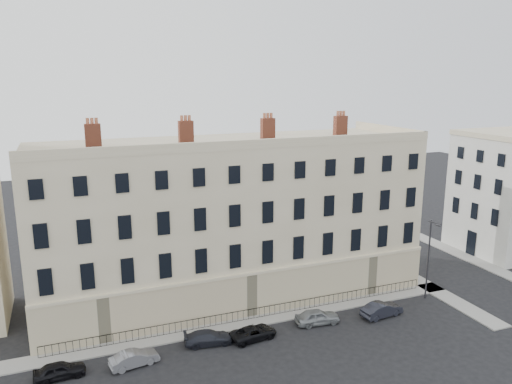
% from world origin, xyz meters
% --- Properties ---
extents(ground, '(160.00, 160.00, 0.00)m').
position_xyz_m(ground, '(0.00, 0.00, 0.00)').
color(ground, black).
rests_on(ground, ground).
extents(terrace, '(36.22, 12.22, 17.00)m').
position_xyz_m(terrace, '(-5.97, 11.97, 7.50)').
color(terrace, '#C5B792').
rests_on(terrace, ground).
extents(adjacent_building, '(10.00, 10.00, 14.00)m').
position_xyz_m(adjacent_building, '(29.00, 11.00, 7.00)').
color(adjacent_building, silver).
rests_on(adjacent_building, ground).
extents(pavement_terrace, '(48.00, 2.00, 0.12)m').
position_xyz_m(pavement_terrace, '(-10.00, 5.00, 0.06)').
color(pavement_terrace, gray).
rests_on(pavement_terrace, ground).
extents(pavement_east_return, '(2.00, 24.00, 0.12)m').
position_xyz_m(pavement_east_return, '(13.00, 8.00, 0.06)').
color(pavement_east_return, gray).
rests_on(pavement_east_return, ground).
extents(pavement_adjacent, '(2.00, 20.00, 0.12)m').
position_xyz_m(pavement_adjacent, '(23.00, 10.00, 0.06)').
color(pavement_adjacent, gray).
rests_on(pavement_adjacent, ground).
extents(railings, '(35.00, 0.04, 0.96)m').
position_xyz_m(railings, '(-6.00, 5.40, 0.55)').
color(railings, black).
rests_on(railings, ground).
extents(car_a, '(3.61, 1.62, 1.20)m').
position_xyz_m(car_a, '(-21.98, 2.27, 0.60)').
color(car_a, black).
rests_on(car_a, ground).
extents(car_b, '(3.76, 1.85, 1.18)m').
position_xyz_m(car_b, '(-16.85, 1.90, 0.59)').
color(car_b, slate).
rests_on(car_b, ground).
extents(car_c, '(4.11, 2.17, 1.14)m').
position_xyz_m(car_c, '(-10.89, 2.84, 0.57)').
color(car_c, '#22242E').
rests_on(car_c, ground).
extents(car_d, '(4.11, 2.32, 1.08)m').
position_xyz_m(car_d, '(-7.25, 2.29, 0.54)').
color(car_d, black).
rests_on(car_d, ground).
extents(car_e, '(4.00, 1.94, 1.32)m').
position_xyz_m(car_e, '(-1.20, 2.65, 0.66)').
color(car_e, gray).
rests_on(car_e, ground).
extents(car_f, '(4.11, 1.88, 1.31)m').
position_xyz_m(car_f, '(4.80, 1.78, 0.65)').
color(car_f, '#21222C').
rests_on(car_f, ground).
extents(streetlamp, '(0.56, 1.67, 7.86)m').
position_xyz_m(streetlamp, '(10.97, 3.32, 4.36)').
color(streetlamp, '#343439').
rests_on(streetlamp, ground).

